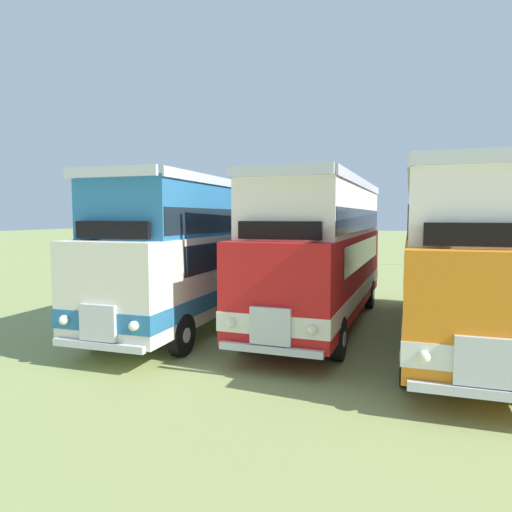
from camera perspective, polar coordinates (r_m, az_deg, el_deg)
name	(u,v)px	position (r m, az deg, el deg)	size (l,w,h in m)	color
bus_first_in_row	(208,248)	(15.51, -5.96, 1.04)	(2.99, 11.61, 4.52)	silver
bus_second_in_row	(322,250)	(14.63, 8.19, 0.76)	(2.68, 10.31, 4.52)	red
bus_third_in_row	(454,255)	(13.74, 23.28, 0.17)	(2.94, 11.39, 4.52)	orange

